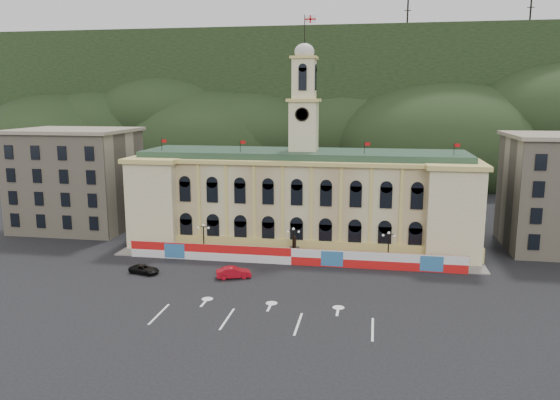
% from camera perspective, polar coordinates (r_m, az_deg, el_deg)
% --- Properties ---
extents(ground, '(260.00, 260.00, 0.00)m').
position_cam_1_polar(ground, '(66.97, -0.81, -10.57)').
color(ground, black).
rests_on(ground, ground).
extents(lane_markings, '(26.00, 10.00, 0.02)m').
position_cam_1_polar(lane_markings, '(62.43, -1.68, -12.20)').
color(lane_markings, white).
rests_on(lane_markings, ground).
extents(hill_ridge, '(230.00, 80.00, 64.00)m').
position_cam_1_polar(hill_ridge, '(183.74, 6.37, 9.13)').
color(hill_ridge, black).
rests_on(hill_ridge, ground).
extents(city_hall, '(56.20, 17.60, 37.10)m').
position_cam_1_polar(city_hall, '(91.20, 2.41, 0.30)').
color(city_hall, '#C6BD8F').
rests_on(city_hall, ground).
extents(side_building_left, '(21.00, 17.00, 18.60)m').
position_cam_1_polar(side_building_left, '(108.26, -20.54, 2.07)').
color(side_building_left, tan).
rests_on(side_building_left, ground).
extents(hoarding_fence, '(50.00, 0.44, 2.50)m').
position_cam_1_polar(hoarding_fence, '(80.62, 1.23, -5.91)').
color(hoarding_fence, red).
rests_on(hoarding_fence, ground).
extents(pavement, '(56.00, 5.50, 0.16)m').
position_cam_1_polar(pavement, '(83.51, 1.47, -6.16)').
color(pavement, slate).
rests_on(pavement, ground).
extents(statue, '(1.40, 1.40, 3.72)m').
position_cam_1_polar(statue, '(83.43, 1.50, -5.38)').
color(statue, '#595651').
rests_on(statue, ground).
extents(lamp_left, '(1.96, 0.44, 5.15)m').
position_cam_1_polar(lamp_left, '(85.10, -7.98, -3.85)').
color(lamp_left, black).
rests_on(lamp_left, ground).
extents(lamp_center, '(1.96, 0.44, 5.15)m').
position_cam_1_polar(lamp_center, '(81.97, 1.40, -4.31)').
color(lamp_center, black).
rests_on(lamp_center, ground).
extents(lamp_right, '(1.96, 0.44, 5.15)m').
position_cam_1_polar(lamp_right, '(81.17, 11.26, -4.67)').
color(lamp_right, black).
rests_on(lamp_right, ground).
extents(red_sedan, '(4.73, 5.80, 1.56)m').
position_cam_1_polar(red_sedan, '(75.21, -4.87, -7.56)').
color(red_sedan, '#A10B17').
rests_on(red_sedan, ground).
extents(black_suv, '(4.12, 5.33, 1.21)m').
position_cam_1_polar(black_suv, '(79.18, -14.01, -7.04)').
color(black_suv, black).
rests_on(black_suv, ground).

